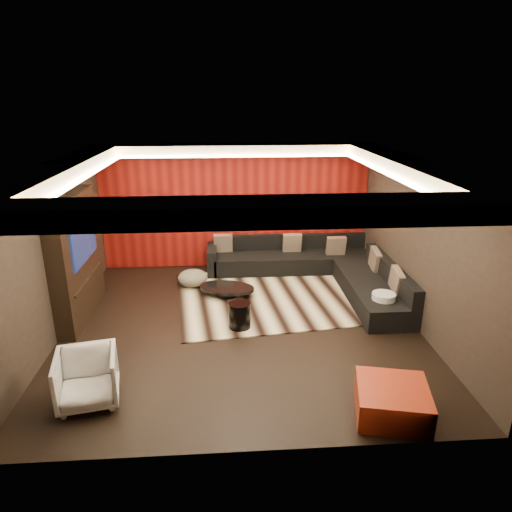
{
  "coord_description": "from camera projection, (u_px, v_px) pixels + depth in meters",
  "views": [
    {
      "loc": [
        -0.24,
        -7.09,
        3.78
      ],
      "look_at": [
        0.3,
        0.6,
        1.05
      ],
      "focal_mm": 32.0,
      "sensor_mm": 36.0,
      "label": 1
    }
  ],
  "objects": [
    {
      "name": "wall_right",
      "position": [
        419.0,
        245.0,
        7.68
      ],
      "size": [
        0.02,
        6.0,
        2.8
      ],
      "primitive_type": "cube",
      "color": "black",
      "rests_on": "ground"
    },
    {
      "name": "cove_front",
      "position": [
        248.0,
        212.0,
        4.86
      ],
      "size": [
        4.8,
        0.08,
        0.04
      ],
      "primitive_type": "cube",
      "color": "#FFD899",
      "rests_on": "ground"
    },
    {
      "name": "striped_pouf",
      "position": [
        193.0,
        278.0,
        9.47
      ],
      "size": [
        0.73,
        0.73,
        0.34
      ],
      "primitive_type": "ellipsoid",
      "rotation": [
        0.0,
        0.0,
        0.21
      ],
      "color": "beige",
      "rests_on": "rug"
    },
    {
      "name": "tv_shelf",
      "position": [
        88.0,
        279.0,
        8.1
      ],
      "size": [
        0.04,
        1.6,
        0.04
      ],
      "primitive_type": "cube",
      "color": "black",
      "rests_on": "ground"
    },
    {
      "name": "tv_screen",
      "position": [
        83.0,
        238.0,
        7.84
      ],
      "size": [
        0.04,
        1.3,
        0.8
      ],
      "primitive_type": "cube",
      "color": "black",
      "rests_on": "ground"
    },
    {
      "name": "drum_stool",
      "position": [
        240.0,
        315.0,
        7.76
      ],
      "size": [
        0.44,
        0.44,
        0.45
      ],
      "primitive_type": "cylinder",
      "rotation": [
        0.0,
        0.0,
        0.17
      ],
      "color": "black",
      "rests_on": "rug"
    },
    {
      "name": "rug",
      "position": [
        280.0,
        296.0,
        9.07
      ],
      "size": [
        4.33,
        3.46,
        0.02
      ],
      "primitive_type": "cube",
      "rotation": [
        0.0,
        0.0,
        0.12
      ],
      "color": "beige",
      "rests_on": "floor"
    },
    {
      "name": "ceiling",
      "position": [
        239.0,
        162.0,
        7.0
      ],
      "size": [
        6.0,
        6.0,
        0.02
      ],
      "primitive_type": "cube",
      "color": "silver",
      "rests_on": "ground"
    },
    {
      "name": "red_feature_wall",
      "position": [
        235.0,
        207.0,
        10.27
      ],
      "size": [
        5.98,
        0.05,
        2.78
      ],
      "primitive_type": "cube",
      "color": "#6B0C0A",
      "rests_on": "ground"
    },
    {
      "name": "white_side_table",
      "position": [
        383.0,
        307.0,
        8.03
      ],
      "size": [
        0.49,
        0.49,
        0.51
      ],
      "primitive_type": "cylinder",
      "rotation": [
        0.0,
        0.0,
        0.24
      ],
      "color": "silver",
      "rests_on": "floor"
    },
    {
      "name": "tv_surround",
      "position": [
        76.0,
        258.0,
        7.95
      ],
      "size": [
        0.3,
        2.0,
        2.2
      ],
      "primitive_type": "cube",
      "color": "black",
      "rests_on": "ground"
    },
    {
      "name": "soffit_back",
      "position": [
        235.0,
        150.0,
        9.58
      ],
      "size": [
        6.0,
        0.6,
        0.22
      ],
      "primitive_type": "cube",
      "color": "silver",
      "rests_on": "ground"
    },
    {
      "name": "soffit_front",
      "position": [
        249.0,
        212.0,
        4.51
      ],
      "size": [
        6.0,
        0.6,
        0.22
      ],
      "primitive_type": "cube",
      "color": "silver",
      "rests_on": "ground"
    },
    {
      "name": "sectional_sofa",
      "position": [
        319.0,
        269.0,
        9.72
      ],
      "size": [
        3.65,
        3.5,
        0.75
      ],
      "color": "black",
      "rests_on": "floor"
    },
    {
      "name": "orange_ottoman",
      "position": [
        392.0,
        401.0,
        5.66
      ],
      "size": [
        1.03,
        1.03,
        0.38
      ],
      "primitive_type": "cube",
      "rotation": [
        0.0,
        0.0,
        -0.22
      ],
      "color": "#9F2F14",
      "rests_on": "floor"
    },
    {
      "name": "soffit_right",
      "position": [
        409.0,
        168.0,
        7.22
      ],
      "size": [
        0.6,
        4.8,
        0.22
      ],
      "primitive_type": "cube",
      "color": "silver",
      "rests_on": "ground"
    },
    {
      "name": "throw_pillows",
      "position": [
        320.0,
        253.0,
        9.63
      ],
      "size": [
        3.38,
        2.78,
        0.5
      ],
      "color": "#CDB096",
      "rests_on": "sectional_sofa"
    },
    {
      "name": "cove_left",
      "position": [
        84.0,
        177.0,
        6.92
      ],
      "size": [
        0.08,
        4.8,
        0.04
      ],
      "primitive_type": "cube",
      "color": "#FFD899",
      "rests_on": "ground"
    },
    {
      "name": "coffee_table",
      "position": [
        227.0,
        291.0,
        9.03
      ],
      "size": [
        1.37,
        1.37,
        0.19
      ],
      "primitive_type": "cylinder",
      "rotation": [
        0.0,
        0.0,
        -0.28
      ],
      "color": "black",
      "rests_on": "rug"
    },
    {
      "name": "wall_back",
      "position": [
        235.0,
        206.0,
        10.31
      ],
      "size": [
        6.0,
        0.02,
        2.8
      ],
      "primitive_type": "cube",
      "color": "black",
      "rests_on": "ground"
    },
    {
      "name": "soffit_left",
      "position": [
        60.0,
        171.0,
        6.86
      ],
      "size": [
        0.6,
        4.8,
        0.22
      ],
      "primitive_type": "cube",
      "color": "silver",
      "rests_on": "ground"
    },
    {
      "name": "wall_left",
      "position": [
        52.0,
        253.0,
        7.28
      ],
      "size": [
        0.02,
        6.0,
        2.8
      ],
      "primitive_type": "cube",
      "color": "black",
      "rests_on": "ground"
    },
    {
      "name": "floor",
      "position": [
        241.0,
        325.0,
        7.95
      ],
      "size": [
        6.0,
        6.0,
        0.02
      ],
      "primitive_type": "cube",
      "color": "black",
      "rests_on": "ground"
    },
    {
      "name": "cove_right",
      "position": [
        388.0,
        174.0,
        7.23
      ],
      "size": [
        0.08,
        4.8,
        0.04
      ],
      "primitive_type": "cube",
      "color": "#FFD899",
      "rests_on": "ground"
    },
    {
      "name": "cove_back",
      "position": [
        235.0,
        156.0,
        9.29
      ],
      "size": [
        4.8,
        0.08,
        0.04
      ],
      "primitive_type": "cube",
      "color": "#FFD899",
      "rests_on": "ground"
    },
    {
      "name": "armchair",
      "position": [
        87.0,
        378.0,
        5.85
      ],
      "size": [
        0.88,
        0.9,
        0.7
      ],
      "primitive_type": "imported",
      "rotation": [
        0.0,
        0.0,
        0.2
      ],
      "color": "silver",
      "rests_on": "floor"
    }
  ]
}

